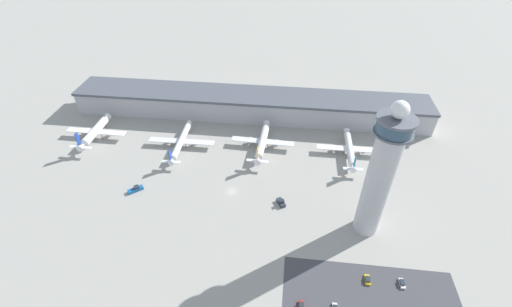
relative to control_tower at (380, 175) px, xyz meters
The scene contains 13 objects.
ground_plane 70.52m from the control_tower, 166.13° to the left, with size 1000.00×1000.00×0.00m, color #9E9B93.
terminal_building 107.58m from the control_tower, 125.82° to the left, with size 220.55×25.00×15.55m.
control_tower is the anchor object (origin of this frame).
airplane_gate_alpha 158.39m from the control_tower, 161.26° to the left, with size 35.59×33.50×14.20m.
airplane_gate_bravo 110.46m from the control_tower, 153.63° to the left, with size 37.57×38.55×11.26m.
airplane_gate_charlie 77.04m from the control_tower, 133.84° to the left, with size 35.68×37.94×13.27m.
airplane_gate_delta 58.05m from the control_tower, 92.20° to the left, with size 35.73×35.90×11.64m.
service_truck_catering 112.74m from the control_tower, behind, with size 7.28×6.69×2.59m.
service_truck_fuel 31.10m from the control_tower, 80.73° to the left, with size 6.43×4.80×2.49m.
service_truck_baggage 48.64m from the control_tower, 165.44° to the left, with size 4.86×5.97×3.08m.
car_silver_sedan 40.13m from the control_tower, 94.99° to the right, with size 1.87×4.28×1.41m.
car_white_wagon 41.38m from the control_tower, 68.25° to the right, with size 1.85×4.32×1.51m.
car_blue_compact 56.74m from the control_tower, 124.45° to the right, with size 2.09×4.68×1.52m.
Camera 1 is at (25.39, -116.93, 118.41)m, focal length 24.00 mm.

